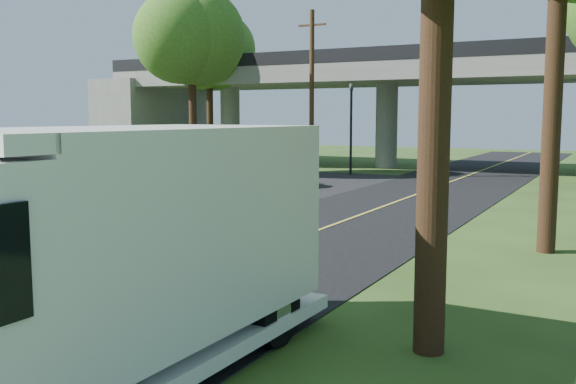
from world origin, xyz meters
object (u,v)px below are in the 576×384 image
Objects in this scene: tree_left_lot at (193,33)px; traffic_signal at (351,119)px; red_sedan at (274,170)px; pedestrian at (142,193)px; tree_left_far at (210,53)px; step_van at (86,251)px; utility_pole at (312,93)px.

traffic_signal is at bearing 28.11° from tree_left_lot.
traffic_signal is at bearing 9.28° from red_sedan.
pedestrian is at bearing -60.11° from tree_left_lot.
pedestrian reaches higher than red_sedan.
pedestrian is at bearing -61.12° from tree_left_far.
pedestrian is (-0.06, -17.62, -2.34)m from traffic_signal.
traffic_signal reaches higher than step_van.
step_van is (9.70, -26.20, -2.86)m from utility_pole.
traffic_signal is 10.01m from tree_left_lot.
step_van is (16.00, -24.04, -6.17)m from tree_left_lot.
utility_pole is 5.96m from red_sedan.
utility_pole reaches higher than step_van.
traffic_signal is 1.06× the size of red_sedan.
step_van is 4.47× the size of pedestrian.
red_sedan is 2.86× the size of pedestrian.
tree_left_far reaches higher than pedestrian.
red_sedan is (-1.34, -6.52, -2.49)m from traffic_signal.
traffic_signal is 0.53× the size of tree_left_far.
red_sedan is (-9.54, 21.68, -1.02)m from step_van.
tree_left_far is 5.76× the size of pedestrian.
red_sedan is at bearing -87.95° from utility_pole.
pedestrian is (-8.26, 10.58, -0.88)m from step_van.
tree_left_lot is (-7.79, -4.16, 4.70)m from traffic_signal.
traffic_signal is at bearing 107.66° from step_van.
utility_pole reaches higher than pedestrian.
tree_left_far is 23.18m from pedestrian.
utility_pole is 5.24× the size of pedestrian.
tree_left_far is (-10.79, 1.84, 4.25)m from traffic_signal.
red_sedan is 11.18m from pedestrian.
tree_left_far is 14.31m from red_sedan.
pedestrian is (1.44, -15.62, -3.74)m from utility_pole.
tree_left_lot is 6.72m from tree_left_far.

